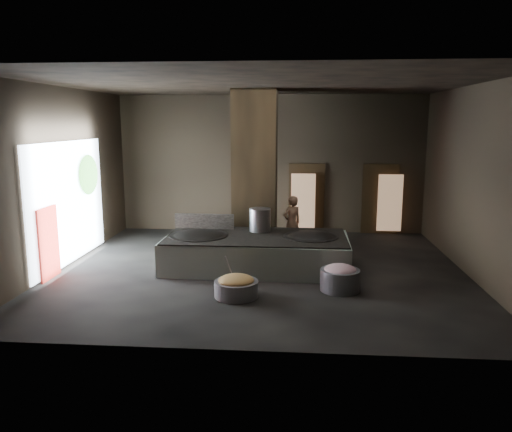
# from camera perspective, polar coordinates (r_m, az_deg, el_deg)

# --- Properties ---
(floor) EXTENTS (10.00, 9.00, 0.10)m
(floor) POSITION_cam_1_polar(r_m,az_deg,el_deg) (12.54, 0.54, -6.35)
(floor) COLOR black
(floor) RESTS_ON ground
(ceiling) EXTENTS (10.00, 9.00, 0.10)m
(ceiling) POSITION_cam_1_polar(r_m,az_deg,el_deg) (12.03, 0.58, 15.10)
(ceiling) COLOR black
(ceiling) RESTS_ON back_wall
(back_wall) EXTENTS (10.00, 0.10, 4.50)m
(back_wall) POSITION_cam_1_polar(r_m,az_deg,el_deg) (16.59, 1.68, 5.94)
(back_wall) COLOR black
(back_wall) RESTS_ON ground
(front_wall) EXTENTS (10.00, 0.10, 4.50)m
(front_wall) POSITION_cam_1_polar(r_m,az_deg,el_deg) (7.59, -1.88, 0.21)
(front_wall) COLOR black
(front_wall) RESTS_ON ground
(left_wall) EXTENTS (0.10, 9.00, 4.50)m
(left_wall) POSITION_cam_1_polar(r_m,az_deg,el_deg) (13.41, -21.57, 4.05)
(left_wall) COLOR black
(left_wall) RESTS_ON ground
(right_wall) EXTENTS (0.10, 9.00, 4.50)m
(right_wall) POSITION_cam_1_polar(r_m,az_deg,el_deg) (12.75, 23.87, 3.58)
(right_wall) COLOR black
(right_wall) RESTS_ON ground
(pillar) EXTENTS (1.20, 1.20, 4.50)m
(pillar) POSITION_cam_1_polar(r_m,az_deg,el_deg) (13.98, -0.12, 5.05)
(pillar) COLOR black
(pillar) RESTS_ON ground
(hearth_platform) EXTENTS (4.61, 2.28, 0.79)m
(hearth_platform) POSITION_cam_1_polar(r_m,az_deg,el_deg) (12.56, 0.04, -4.21)
(hearth_platform) COLOR silver
(hearth_platform) RESTS_ON ground
(platform_cap) EXTENTS (4.46, 2.14, 0.03)m
(platform_cap) POSITION_cam_1_polar(r_m,az_deg,el_deg) (12.45, 0.04, -2.35)
(platform_cap) COLOR black
(platform_cap) RESTS_ON hearth_platform
(wok_left) EXTENTS (1.44, 1.44, 0.40)m
(wok_left) POSITION_cam_1_polar(r_m,az_deg,el_deg) (12.62, -6.56, -2.56)
(wok_left) COLOR black
(wok_left) RESTS_ON hearth_platform
(wok_left_rim) EXTENTS (1.47, 1.47, 0.05)m
(wok_left_rim) POSITION_cam_1_polar(r_m,az_deg,el_deg) (12.60, -6.57, -2.25)
(wok_left_rim) COLOR black
(wok_left_rim) RESTS_ON hearth_platform
(wok_right) EXTENTS (1.34, 1.34, 0.38)m
(wok_right) POSITION_cam_1_polar(r_m,az_deg,el_deg) (12.49, 6.25, -2.69)
(wok_right) COLOR black
(wok_right) RESTS_ON hearth_platform
(wok_right_rim) EXTENTS (1.37, 1.37, 0.05)m
(wok_right_rim) POSITION_cam_1_polar(r_m,az_deg,el_deg) (12.47, 6.26, -2.38)
(wok_right_rim) COLOR black
(wok_right_rim) RESTS_ON hearth_platform
(stock_pot) EXTENTS (0.55, 0.55, 0.59)m
(stock_pot) POSITION_cam_1_polar(r_m,az_deg,el_deg) (12.92, 0.46, -0.45)
(stock_pot) COLOR #929399
(stock_pot) RESTS_ON hearth_platform
(splash_guard) EXTENTS (1.59, 0.10, 0.40)m
(splash_guard) POSITION_cam_1_polar(r_m,az_deg,el_deg) (13.33, -5.93, -0.60)
(splash_guard) COLOR black
(splash_guard) RESTS_ON hearth_platform
(cook) EXTENTS (0.68, 0.62, 1.57)m
(cook) POSITION_cam_1_polar(r_m,az_deg,el_deg) (14.27, 4.13, -0.82)
(cook) COLOR #966A4C
(cook) RESTS_ON ground
(veg_basin) EXTENTS (0.95, 0.95, 0.34)m
(veg_basin) POSITION_cam_1_polar(r_m,az_deg,el_deg) (10.63, -2.26, -8.30)
(veg_basin) COLOR slate
(veg_basin) RESTS_ON ground
(veg_fill) EXTENTS (0.76, 0.76, 0.23)m
(veg_fill) POSITION_cam_1_polar(r_m,az_deg,el_deg) (10.57, -2.27, -7.38)
(veg_fill) COLOR olive
(veg_fill) RESTS_ON veg_basin
(ladle) EXTENTS (0.19, 0.34, 0.66)m
(ladle) POSITION_cam_1_polar(r_m,az_deg,el_deg) (10.67, -2.99, -6.09)
(ladle) COLOR #929399
(ladle) RESTS_ON veg_basin
(meat_basin) EXTENTS (1.10, 1.10, 0.47)m
(meat_basin) POSITION_cam_1_polar(r_m,az_deg,el_deg) (11.12, 9.57, -7.22)
(meat_basin) COLOR slate
(meat_basin) RESTS_ON ground
(meat_fill) EXTENTS (0.71, 0.71, 0.27)m
(meat_fill) POSITION_cam_1_polar(r_m,az_deg,el_deg) (11.06, 9.60, -6.16)
(meat_fill) COLOR #BA7081
(meat_fill) RESTS_ON meat_basin
(doorway_near) EXTENTS (1.18, 0.08, 2.38)m
(doorway_near) POSITION_cam_1_polar(r_m,az_deg,el_deg) (16.61, 5.78, 1.90)
(doorway_near) COLOR black
(doorway_near) RESTS_ON ground
(doorway_near_glow) EXTENTS (0.79, 0.04, 1.86)m
(doorway_near_glow) POSITION_cam_1_polar(r_m,az_deg,el_deg) (16.37, 5.40, 1.60)
(doorway_near_glow) COLOR #8C6647
(doorway_near_glow) RESTS_ON ground
(doorway_far) EXTENTS (1.18, 0.08, 2.38)m
(doorway_far) POSITION_cam_1_polar(r_m,az_deg,el_deg) (16.83, 13.98, 1.75)
(doorway_far) COLOR black
(doorway_far) RESTS_ON ground
(doorway_far_glow) EXTENTS (0.78, 0.04, 1.85)m
(doorway_far_glow) POSITION_cam_1_polar(r_m,az_deg,el_deg) (16.69, 15.05, 1.45)
(doorway_far_glow) COLOR #8C6647
(doorway_far_glow) RESTS_ON ground
(left_opening) EXTENTS (0.04, 4.20, 3.10)m
(left_opening) POSITION_cam_1_polar(r_m,az_deg,el_deg) (13.63, -20.64, 1.45)
(left_opening) COLOR white
(left_opening) RESTS_ON ground
(pavilion_sliver) EXTENTS (0.05, 0.90, 1.70)m
(pavilion_sliver) POSITION_cam_1_polar(r_m,az_deg,el_deg) (12.59, -22.62, -2.89)
(pavilion_sliver) COLOR maroon
(pavilion_sliver) RESTS_ON ground
(tree_silhouette) EXTENTS (0.28, 1.10, 1.10)m
(tree_silhouette) POSITION_cam_1_polar(r_m,az_deg,el_deg) (14.50, -18.60, 4.50)
(tree_silhouette) COLOR #194714
(tree_silhouette) RESTS_ON left_opening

